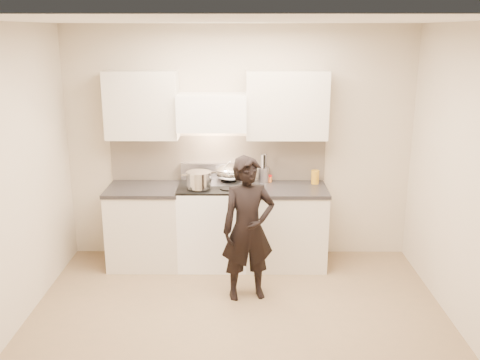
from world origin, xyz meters
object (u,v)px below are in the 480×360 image
wok (230,172)px  utensil_crock (264,174)px  person (248,229)px  stove (213,224)px  counter_right (285,226)px

wok → utensil_crock: (0.38, 0.07, -0.03)m
utensil_crock → person: 1.09m
wok → utensil_crock: same height
stove → wok: (0.20, 0.14, 0.58)m
wok → person: size_ratio=0.30×
utensil_crock → person: bearing=-100.4°
counter_right → wok: size_ratio=2.10×
utensil_crock → person: size_ratio=0.22×
stove → counter_right: (0.83, 0.00, -0.01)m
stove → utensil_crock: utensil_crock is taller
stove → utensil_crock: size_ratio=2.91×
stove → counter_right: bearing=0.0°
wok → person: person is taller
stove → wok: size_ratio=2.19×
counter_right → person: bearing=-118.1°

